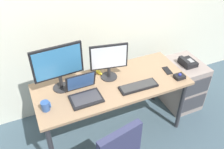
% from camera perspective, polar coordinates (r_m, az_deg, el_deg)
% --- Properties ---
extents(ground_plane, '(8.00, 8.00, 0.00)m').
position_cam_1_polar(ground_plane, '(3.10, 0.00, -12.80)').
color(ground_plane, '#3B505C').
extents(back_wall, '(6.00, 0.10, 2.80)m').
position_cam_1_polar(back_wall, '(2.82, -5.90, 16.75)').
color(back_wall, beige).
rests_on(back_wall, ground).
extents(desk, '(1.65, 0.68, 0.74)m').
position_cam_1_polar(desk, '(2.63, 0.00, -3.47)').
color(desk, '#947456').
rests_on(desk, ground).
extents(file_cabinet, '(0.42, 0.53, 0.65)m').
position_cam_1_polar(file_cabinet, '(3.36, 16.21, -2.13)').
color(file_cabinet, gray).
rests_on(file_cabinet, ground).
extents(desk_phone, '(0.17, 0.20, 0.09)m').
position_cam_1_polar(desk_phone, '(3.14, 17.38, 2.78)').
color(desk_phone, black).
rests_on(desk_phone, file_cabinet).
extents(monitor_main, '(0.51, 0.18, 0.50)m').
position_cam_1_polar(monitor_main, '(2.40, -12.59, 2.24)').
color(monitor_main, '#262628').
rests_on(monitor_main, desk).
extents(monitor_side, '(0.40, 0.18, 0.41)m').
position_cam_1_polar(monitor_side, '(2.53, -0.75, 3.53)').
color(monitor_side, '#262628').
rests_on(monitor_side, desk).
extents(keyboard, '(0.41, 0.15, 0.03)m').
position_cam_1_polar(keyboard, '(2.54, 6.27, -2.78)').
color(keyboard, black).
rests_on(keyboard, desk).
extents(laptop, '(0.31, 0.29, 0.23)m').
position_cam_1_polar(laptop, '(2.40, -6.58, -4.20)').
color(laptop, black).
rests_on(laptop, desk).
extents(trackball_mouse, '(0.11, 0.09, 0.07)m').
position_cam_1_polar(trackball_mouse, '(2.74, 15.65, -0.42)').
color(trackball_mouse, black).
rests_on(trackball_mouse, desk).
extents(coffee_mug, '(0.09, 0.08, 0.09)m').
position_cam_1_polar(coffee_mug, '(2.34, -15.39, -7.16)').
color(coffee_mug, '#2D4F8D').
rests_on(coffee_mug, desk).
extents(cell_phone, '(0.09, 0.15, 0.01)m').
position_cam_1_polar(cell_phone, '(2.83, 12.92, 0.92)').
color(cell_phone, black).
rests_on(cell_phone, desk).
extents(banana, '(0.09, 0.19, 0.04)m').
position_cam_1_polar(banana, '(2.74, -3.57, 0.92)').
color(banana, yellow).
rests_on(banana, desk).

